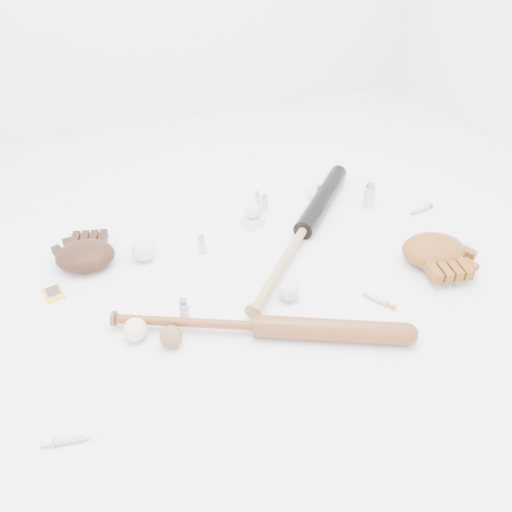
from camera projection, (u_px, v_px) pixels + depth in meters
name	position (u px, v px, depth m)	size (l,w,h in m)	color
bat_dark	(304.00, 230.00, 1.83)	(1.01, 0.07, 0.07)	black
bat_wood	(257.00, 326.00, 1.44)	(0.90, 0.07, 0.07)	brown
glove_dark	(85.00, 256.00, 1.69)	(0.24, 0.24, 0.09)	#341B0E
glove_tan	(434.00, 250.00, 1.71)	(0.26, 0.26, 0.09)	brown
trading_card	(53.00, 293.00, 1.60)	(0.06, 0.08, 0.00)	gold
pedestal	(253.00, 221.00, 1.91)	(0.07, 0.07, 0.04)	white
baseball_on_pedestal	(253.00, 210.00, 1.88)	(0.06, 0.06, 0.06)	white
baseball_left	(135.00, 330.00, 1.42)	(0.07, 0.07, 0.07)	white
baseball_upper	(144.00, 250.00, 1.72)	(0.08, 0.08, 0.08)	white
baseball_mid	(289.00, 291.00, 1.56)	(0.07, 0.07, 0.07)	white
baseball_aged	(171.00, 336.00, 1.41)	(0.06, 0.06, 0.06)	brown
syringe_0	(70.00, 440.00, 1.17)	(0.15, 0.03, 0.02)	#ADBCC6
syringe_1	(377.00, 299.00, 1.57)	(0.15, 0.03, 0.02)	#ADBCC6
syringe_2	(310.00, 195.00, 2.09)	(0.14, 0.02, 0.02)	#ADBCC6
syringe_3	(462.00, 243.00, 1.81)	(0.14, 0.03, 0.02)	#ADBCC6
syringe_4	(420.00, 210.00, 1.99)	(0.15, 0.03, 0.02)	#ADBCC6
vial_0	(264.00, 203.00, 1.99)	(0.03, 0.03, 0.07)	silver
vial_1	(318.00, 193.00, 2.06)	(0.03, 0.03, 0.07)	silver
vial_2	(202.00, 245.00, 1.76)	(0.03, 0.03, 0.07)	silver
vial_3	(369.00, 195.00, 2.00)	(0.04, 0.04, 0.10)	silver
vial_4	(184.00, 310.00, 1.49)	(0.03, 0.03, 0.08)	silver
vial_5	(257.00, 198.00, 2.03)	(0.02, 0.02, 0.06)	silver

